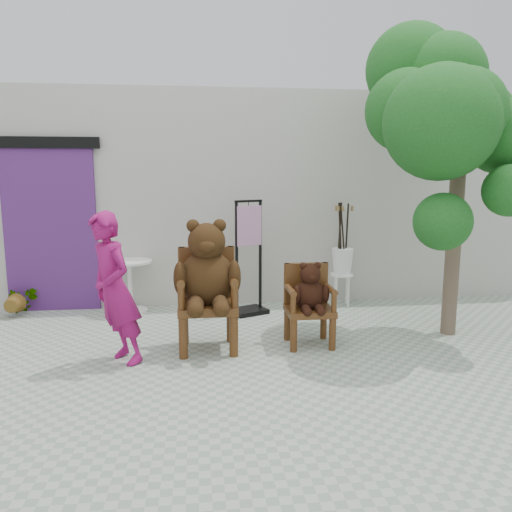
{
  "coord_description": "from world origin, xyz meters",
  "views": [
    {
      "loc": [
        -1.05,
        -4.36,
        1.87
      ],
      "look_at": [
        -0.4,
        1.06,
        0.95
      ],
      "focal_mm": 35.0,
      "sensor_mm": 36.0,
      "label": 1
    }
  ],
  "objects_px": {
    "person": "(115,289)",
    "chair_small": "(309,296)",
    "cafe_table": "(130,280)",
    "stool_bucket": "(342,260)",
    "display_stand": "(249,271)",
    "chair_big": "(207,278)",
    "tree": "(444,110)"
  },
  "relations": [
    {
      "from": "display_stand",
      "to": "chair_big",
      "type": "bearing_deg",
      "value": -137.82
    },
    {
      "from": "chair_small",
      "to": "cafe_table",
      "type": "height_order",
      "value": "chair_small"
    },
    {
      "from": "chair_big",
      "to": "tree",
      "type": "relative_size",
      "value": 0.39
    },
    {
      "from": "chair_big",
      "to": "stool_bucket",
      "type": "relative_size",
      "value": 0.96
    },
    {
      "from": "stool_bucket",
      "to": "display_stand",
      "type": "bearing_deg",
      "value": -168.53
    },
    {
      "from": "chair_small",
      "to": "tree",
      "type": "distance_m",
      "value": 2.47
    },
    {
      "from": "chair_small",
      "to": "tree",
      "type": "bearing_deg",
      "value": 4.93
    },
    {
      "from": "cafe_table",
      "to": "display_stand",
      "type": "relative_size",
      "value": 0.47
    },
    {
      "from": "display_stand",
      "to": "person",
      "type": "bearing_deg",
      "value": -156.23
    },
    {
      "from": "stool_bucket",
      "to": "chair_big",
      "type": "bearing_deg",
      "value": -140.49
    },
    {
      "from": "chair_small",
      "to": "tree",
      "type": "xyz_separation_m",
      "value": [
        1.47,
        0.13,
        1.98
      ]
    },
    {
      "from": "chair_big",
      "to": "cafe_table",
      "type": "height_order",
      "value": "chair_big"
    },
    {
      "from": "cafe_table",
      "to": "tree",
      "type": "relative_size",
      "value": 0.2
    },
    {
      "from": "chair_small",
      "to": "cafe_table",
      "type": "distance_m",
      "value": 2.62
    },
    {
      "from": "chair_big",
      "to": "stool_bucket",
      "type": "height_order",
      "value": "stool_bucket"
    },
    {
      "from": "chair_small",
      "to": "display_stand",
      "type": "height_order",
      "value": "display_stand"
    },
    {
      "from": "display_stand",
      "to": "stool_bucket",
      "type": "bearing_deg",
      "value": -12.74
    },
    {
      "from": "chair_small",
      "to": "display_stand",
      "type": "relative_size",
      "value": 0.61
    },
    {
      "from": "person",
      "to": "stool_bucket",
      "type": "xyz_separation_m",
      "value": [
        2.82,
        1.9,
        -0.11
      ]
    },
    {
      "from": "stool_bucket",
      "to": "cafe_table",
      "type": "bearing_deg",
      "value": 179.99
    },
    {
      "from": "chair_small",
      "to": "tree",
      "type": "relative_size",
      "value": 0.26
    },
    {
      "from": "display_stand",
      "to": "stool_bucket",
      "type": "height_order",
      "value": "display_stand"
    },
    {
      "from": "chair_small",
      "to": "tree",
      "type": "height_order",
      "value": "tree"
    },
    {
      "from": "chair_big",
      "to": "person",
      "type": "relative_size",
      "value": 0.93
    },
    {
      "from": "person",
      "to": "chair_small",
      "type": "bearing_deg",
      "value": 61.64
    },
    {
      "from": "tree",
      "to": "stool_bucket",
      "type": "bearing_deg",
      "value": 114.31
    },
    {
      "from": "chair_small",
      "to": "display_stand",
      "type": "bearing_deg",
      "value": 112.21
    },
    {
      "from": "chair_small",
      "to": "cafe_table",
      "type": "xyz_separation_m",
      "value": [
        -2.1,
        1.56,
        -0.1
      ]
    },
    {
      "from": "person",
      "to": "display_stand",
      "type": "relative_size",
      "value": 1.0
    },
    {
      "from": "cafe_table",
      "to": "stool_bucket",
      "type": "bearing_deg",
      "value": -0.01
    },
    {
      "from": "display_stand",
      "to": "stool_bucket",
      "type": "relative_size",
      "value": 1.04
    },
    {
      "from": "stool_bucket",
      "to": "tree",
      "type": "height_order",
      "value": "tree"
    }
  ]
}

